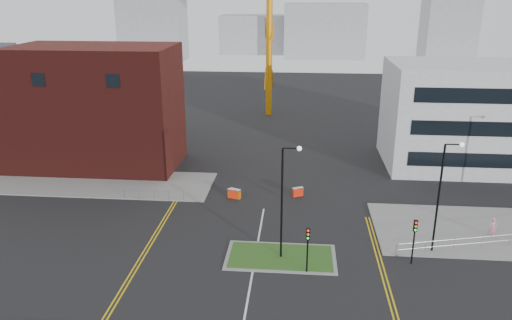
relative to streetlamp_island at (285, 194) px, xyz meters
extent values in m
plane|color=black|center=(-2.22, -8.00, -5.41)|extent=(200.00, 200.00, 0.00)
cube|color=slate|center=(-22.22, 14.00, -5.35)|extent=(28.00, 8.00, 0.12)
cube|color=slate|center=(-0.22, 0.00, -5.37)|extent=(8.60, 4.60, 0.08)
cube|color=#1F4416|center=(-0.22, 0.00, -5.35)|extent=(8.00, 4.00, 0.12)
cube|color=#471411|center=(-22.22, 20.00, 1.59)|extent=(18.00, 10.00, 14.00)
cube|color=black|center=(-26.22, 14.98, 5.59)|extent=(1.40, 0.10, 1.40)
cube|color=black|center=(-18.22, 14.98, 5.59)|extent=(1.40, 0.10, 1.40)
cube|color=#471411|center=(-34.22, 20.00, -0.41)|extent=(6.00, 10.00, 10.00)
cube|color=#AFB1B4|center=(23.78, 24.00, 0.59)|extent=(25.00, 12.00, 12.00)
cylinder|color=orange|center=(-4.22, 47.00, 10.87)|extent=(1.00, 1.00, 32.56)
cylinder|color=black|center=(-0.22, 0.00, -0.91)|extent=(0.16, 0.16, 9.00)
cylinder|color=black|center=(0.38, 0.00, 3.59)|extent=(1.20, 0.10, 0.10)
sphere|color=silver|center=(0.98, 0.00, 3.59)|extent=(0.36, 0.36, 0.36)
cylinder|color=black|center=(11.78, 2.00, -0.91)|extent=(0.16, 0.16, 9.00)
cylinder|color=black|center=(12.38, 2.00, 3.59)|extent=(1.20, 0.10, 0.10)
sphere|color=silver|center=(12.98, 2.00, 3.59)|extent=(0.36, 0.36, 0.36)
cylinder|color=black|center=(1.78, -2.00, -3.91)|extent=(0.12, 0.12, 3.00)
cube|color=black|center=(1.78, -2.00, -2.21)|extent=(0.28, 0.22, 0.90)
sphere|color=red|center=(1.78, -2.13, -1.91)|extent=(0.18, 0.18, 0.18)
sphere|color=orange|center=(1.78, -2.13, -2.21)|extent=(0.18, 0.18, 0.18)
sphere|color=#0CCC33|center=(1.78, -2.13, -2.51)|extent=(0.18, 0.18, 0.18)
cylinder|color=black|center=(9.78, 0.00, -3.91)|extent=(0.12, 0.12, 3.00)
cube|color=black|center=(9.78, 0.00, -2.21)|extent=(0.28, 0.22, 0.90)
sphere|color=red|center=(9.78, -0.13, -1.91)|extent=(0.18, 0.18, 0.18)
sphere|color=orange|center=(9.78, -0.13, -2.21)|extent=(0.18, 0.18, 0.18)
sphere|color=#0CCC33|center=(9.78, -0.13, -2.51)|extent=(0.18, 0.18, 0.18)
cylinder|color=gray|center=(-13.22, 10.00, -4.36)|extent=(6.00, 0.04, 0.04)
cylinder|color=gray|center=(-13.22, 10.00, -4.86)|extent=(6.00, 0.04, 0.04)
cylinder|color=gray|center=(-16.22, 10.00, -4.86)|extent=(0.05, 0.05, 1.10)
cylinder|color=gray|center=(-10.22, 10.00, -4.86)|extent=(0.05, 0.05, 1.10)
cylinder|color=gray|center=(18.28, 3.50, -4.36)|extent=(19.01, 5.04, 0.04)
cylinder|color=gray|center=(18.28, 3.50, -4.86)|extent=(19.01, 5.04, 0.04)
cylinder|color=gray|center=(8.78, 1.00, -4.86)|extent=(0.05, 0.05, 1.10)
cube|color=silver|center=(-2.22, -6.00, -5.41)|extent=(0.15, 30.00, 0.01)
cube|color=gold|center=(-11.22, 2.00, -5.41)|extent=(0.12, 24.00, 0.01)
cube|color=gold|center=(-10.92, 2.00, -5.41)|extent=(0.12, 24.00, 0.01)
cube|color=gold|center=(7.28, -2.00, -5.41)|extent=(0.12, 20.00, 0.01)
cube|color=gold|center=(7.58, -2.00, -5.41)|extent=(0.12, 20.00, 0.01)
cube|color=gray|center=(-42.22, 112.00, 5.59)|extent=(18.00, 12.00, 22.00)
cube|color=gray|center=(7.78, 122.00, 2.59)|extent=(24.00, 12.00, 16.00)
cube|color=gray|center=(42.78, 117.00, 8.59)|extent=(14.00, 12.00, 28.00)
cube|color=gray|center=(-10.22, 132.00, 0.59)|extent=(30.00, 12.00, 12.00)
imported|color=pink|center=(17.43, 4.97, -4.52)|extent=(0.72, 0.54, 1.79)
cube|color=#C7570B|center=(-5.29, 11.36, -4.93)|extent=(1.22, 0.83, 0.97)
cube|color=silver|center=(-5.29, 11.36, -4.49)|extent=(1.22, 0.83, 0.12)
cube|color=#F6320D|center=(-5.45, 11.35, -4.94)|extent=(1.19, 0.67, 0.95)
cube|color=silver|center=(-5.45, 11.35, -4.51)|extent=(1.19, 0.67, 0.11)
cube|color=red|center=(0.98, 12.40, -4.95)|extent=(1.15, 0.80, 0.92)
cube|color=silver|center=(0.98, 12.40, -4.54)|extent=(1.15, 0.80, 0.11)
camera|label=1|loc=(0.89, -34.48, 14.48)|focal=35.00mm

